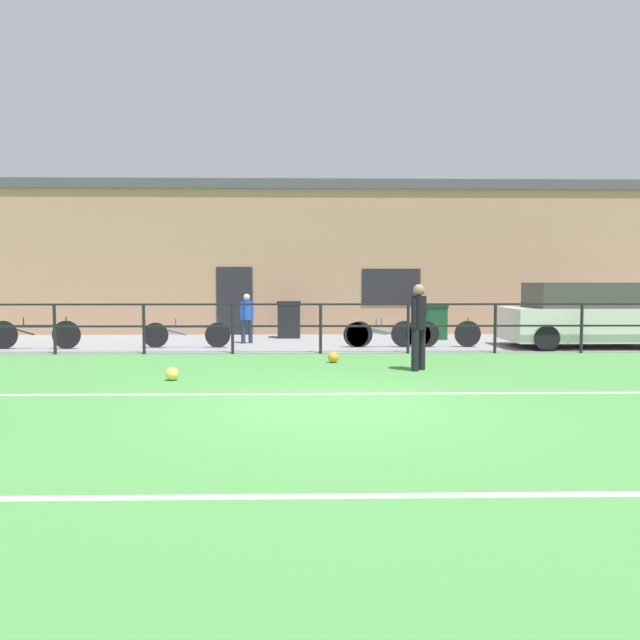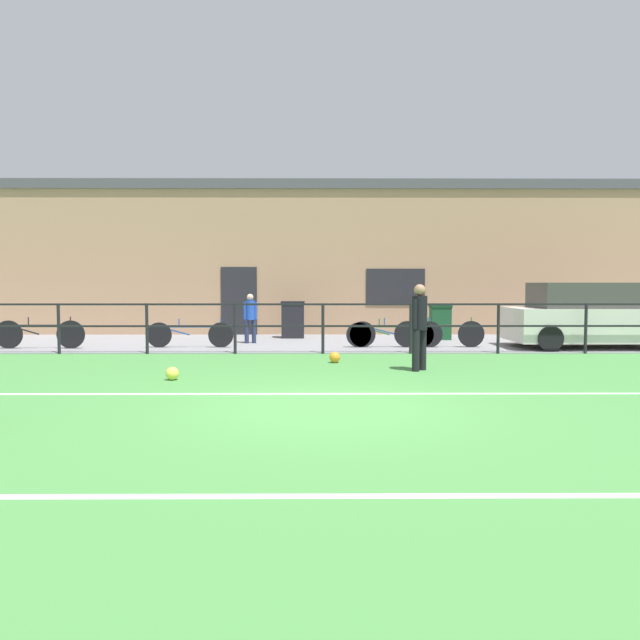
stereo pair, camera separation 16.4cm
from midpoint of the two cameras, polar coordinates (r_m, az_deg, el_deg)
The scene contains 18 objects.
ground at distance 8.13m, azimuth 0.44°, elevation -8.14°, with size 60.00×44.00×0.04m, color #478C42.
field_line_touchline at distance 9.03m, azimuth 0.27°, elevation -6.84°, with size 36.00×0.11×0.00m, color white.
field_line_hash at distance 4.86m, azimuth 1.67°, elevation -15.96°, with size 36.00×0.11×0.00m, color white.
pavement_strip at distance 16.54m, azimuth -0.42°, elevation -2.11°, with size 48.00×5.00×0.02m, color gray.
perimeter_fence at distance 13.99m, azimuth -0.28°, elevation -0.10°, with size 36.07×0.07×1.15m.
clubhouse_facade at distance 20.18m, azimuth -0.58°, elevation 5.69°, with size 28.00×2.56×4.78m.
player_goalkeeper at distance 11.45m, azimuth 8.71°, elevation -0.15°, with size 0.32×0.35×1.59m.
soccer_ball_match at distance 10.54m, azimuth -13.96°, elevation -4.86°, with size 0.22×0.22×0.22m, color #E5E04C.
soccer_ball_spare at distance 12.48m, azimuth 0.87°, elevation -3.47°, with size 0.22×0.22×0.22m, color orange.
spectator_child at distance 16.34m, azimuth -7.07°, elevation 0.44°, with size 0.35×0.23×1.31m.
parked_car_red at distance 16.60m, azimuth 22.97°, elevation 0.29°, with size 3.92×1.92×1.60m.
bicycle_parked_0 at distance 15.52m, azimuth -12.55°, elevation -1.32°, with size 2.14×0.04×0.72m.
bicycle_parked_1 at distance 16.40m, azimuth -25.15°, elevation -1.21°, with size 2.19×0.04×0.77m.
bicycle_parked_2 at distance 15.35m, azimuth 6.45°, elevation -1.26°, with size 2.30×0.04×0.74m.
bicycle_parked_3 at distance 15.34m, azimuth 5.90°, elevation -1.31°, with size 2.17×0.04×0.72m.
bicycle_parked_4 at distance 15.53m, azimuth 10.36°, elevation -1.23°, with size 2.24×0.04×0.75m.
trash_bin_0 at distance 17.66m, azimuth 10.43°, elevation -0.16°, with size 0.58×0.49×0.98m.
trash_bin_1 at distance 17.87m, azimuth -3.15°, elevation 0.06°, with size 0.68×0.58×1.06m.
Camera 1 is at (-0.32, -7.96, 1.62)m, focal length 34.59 mm.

